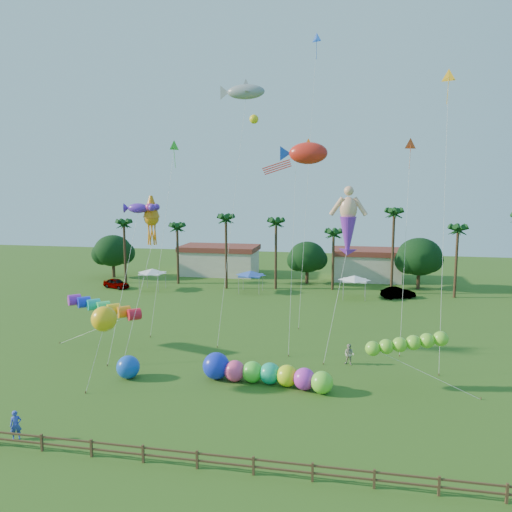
% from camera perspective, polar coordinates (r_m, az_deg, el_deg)
% --- Properties ---
extents(ground, '(160.00, 160.00, 0.00)m').
position_cam_1_polar(ground, '(33.52, -3.45, -17.87)').
color(ground, '#285116').
rests_on(ground, ground).
extents(tree_line, '(69.46, 8.91, 11.00)m').
position_cam_1_polar(tree_line, '(74.01, 7.79, -0.08)').
color(tree_line, '#3A2819').
rests_on(tree_line, ground).
extents(buildings_row, '(35.00, 7.00, 4.00)m').
position_cam_1_polar(buildings_row, '(80.89, 3.29, -0.96)').
color(buildings_row, beige).
rests_on(buildings_row, ground).
extents(tent_row, '(31.00, 4.00, 0.60)m').
position_cam_1_polar(tent_row, '(67.96, -0.70, -2.03)').
color(tent_row, white).
rests_on(tent_row, ground).
extents(fence, '(36.12, 0.12, 1.00)m').
position_cam_1_polar(fence, '(28.15, -6.75, -21.91)').
color(fence, brown).
rests_on(fence, ground).
extents(car_a, '(4.45, 3.03, 1.41)m').
position_cam_1_polar(car_a, '(74.56, -15.68, -3.03)').
color(car_a, '#4C4C54').
rests_on(car_a, ground).
extents(car_b, '(4.63, 3.02, 1.44)m').
position_cam_1_polar(car_b, '(68.12, 15.94, -4.06)').
color(car_b, '#4C4C54').
rests_on(car_b, ground).
extents(spectator_a, '(0.75, 0.71, 1.73)m').
position_cam_1_polar(spectator_a, '(33.58, -25.76, -17.02)').
color(spectator_a, '#3448B6').
rests_on(spectator_a, ground).
extents(spectator_b, '(1.02, 0.90, 1.75)m').
position_cam_1_polar(spectator_b, '(42.47, 10.60, -11.01)').
color(spectator_b, '#A9A58D').
rests_on(spectator_b, ground).
extents(caterpillar_inflatable, '(10.05, 3.11, 2.05)m').
position_cam_1_polar(caterpillar_inflatable, '(38.01, 0.63, -13.22)').
color(caterpillar_inflatable, '#FF4384').
rests_on(caterpillar_inflatable, ground).
extents(blue_ball, '(1.77, 1.77, 1.77)m').
position_cam_1_polar(blue_ball, '(40.27, -14.41, -12.19)').
color(blue_ball, blue).
rests_on(blue_ball, ground).
extents(rainbow_tube, '(9.75, 4.83, 4.05)m').
position_cam_1_polar(rainbow_tube, '(45.76, -15.91, -6.32)').
color(rainbow_tube, red).
rests_on(rainbow_tube, ground).
extents(green_worm, '(10.31, 1.28, 3.67)m').
position_cam_1_polar(green_worm, '(37.43, 13.20, -10.26)').
color(green_worm, '#76D22E').
rests_on(green_worm, ground).
extents(orange_ball_kite, '(2.15, 2.03, 6.14)m').
position_cam_1_polar(orange_ball_kite, '(37.36, -16.98, -6.90)').
color(orange_ball_kite, yellow).
rests_on(orange_ball_kite, ground).
extents(merman_kite, '(3.13, 5.46, 14.09)m').
position_cam_1_polar(merman_kite, '(44.19, 10.47, 3.44)').
color(merman_kite, '#EDAB87').
rests_on(merman_kite, ground).
extents(fish_kite, '(5.44, 5.91, 18.63)m').
position_cam_1_polar(fish_kite, '(46.06, 5.99, 11.60)').
color(fish_kite, red).
rests_on(fish_kite, ground).
extents(shark_kite, '(5.14, 7.72, 24.51)m').
position_cam_1_polar(shark_kite, '(50.72, -1.16, 18.23)').
color(shark_kite, gray).
rests_on(shark_kite, ground).
extents(squid_kite, '(1.80, 5.71, 13.88)m').
position_cam_1_polar(squid_kite, '(44.66, -11.85, 4.23)').
color(squid_kite, orange).
rests_on(squid_kite, ground).
extents(lobster_kite, '(3.45, 5.65, 13.33)m').
position_cam_1_polar(lobster_kite, '(44.46, -13.33, 5.33)').
color(lobster_kite, '#5C24B8').
rests_on(lobster_kite, ground).
extents(delta_kite_red, '(1.27, 4.26, 18.85)m').
position_cam_1_polar(delta_kite_red, '(47.24, 17.22, 11.70)').
color(delta_kite_red, '#EB471A').
rests_on(delta_kite_red, ground).
extents(delta_kite_yellow, '(1.27, 4.57, 23.83)m').
position_cam_1_polar(delta_kite_yellow, '(44.57, 21.13, 18.04)').
color(delta_kite_yellow, '#FCAC19').
rests_on(delta_kite_yellow, ground).
extents(delta_kite_green, '(1.93, 4.73, 19.13)m').
position_cam_1_polar(delta_kite_green, '(51.43, -9.36, 11.93)').
color(delta_kite_green, green).
rests_on(delta_kite_green, ground).
extents(delta_kite_blue, '(1.68, 5.00, 30.30)m').
position_cam_1_polar(delta_kite_blue, '(56.20, 6.89, 22.77)').
color(delta_kite_blue, blue).
rests_on(delta_kite_blue, ground).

